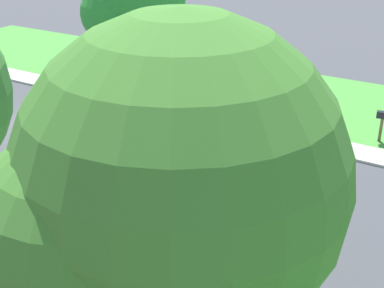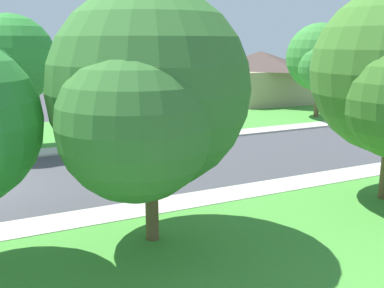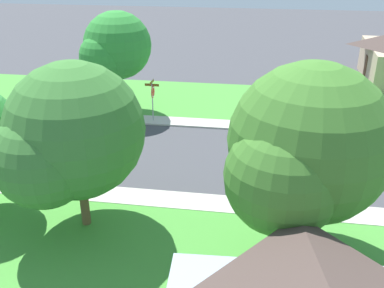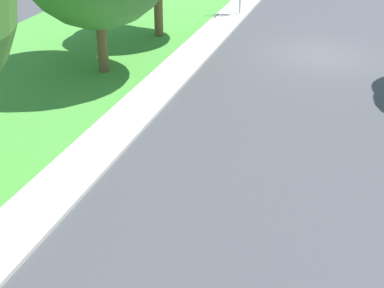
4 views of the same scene
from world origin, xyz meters
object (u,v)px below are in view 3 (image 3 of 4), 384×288
tree_sidewalk_mid (68,137)px  mailbox (293,106)px  tree_sidewalk_far (303,152)px  tree_across_left (114,48)px  stop_sign_far_corner (153,94)px

tree_sidewalk_mid → mailbox: tree_sidewalk_mid is taller
tree_sidewalk_far → tree_across_left: (-13.49, -10.89, 0.14)m
tree_sidewalk_mid → mailbox: (-13.44, 9.23, -3.07)m
stop_sign_far_corner → mailbox: bearing=100.0°
mailbox → tree_across_left: bearing=-88.2°
tree_across_left → mailbox: (-0.36, 11.65, -3.44)m
tree_sidewalk_far → mailbox: bearing=176.8°
tree_sidewalk_far → stop_sign_far_corner: bearing=-146.4°
stop_sign_far_corner → tree_sidewalk_far: tree_sidewalk_far is taller
stop_sign_far_corner → tree_across_left: bearing=-113.9°
stop_sign_far_corner → mailbox: stop_sign_far_corner is taller
tree_sidewalk_mid → mailbox: 16.59m
tree_across_left → mailbox: size_ratio=5.19×
tree_sidewalk_mid → tree_across_left: tree_sidewalk_mid is taller
tree_sidewalk_far → tree_sidewalk_mid: bearing=-92.7°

